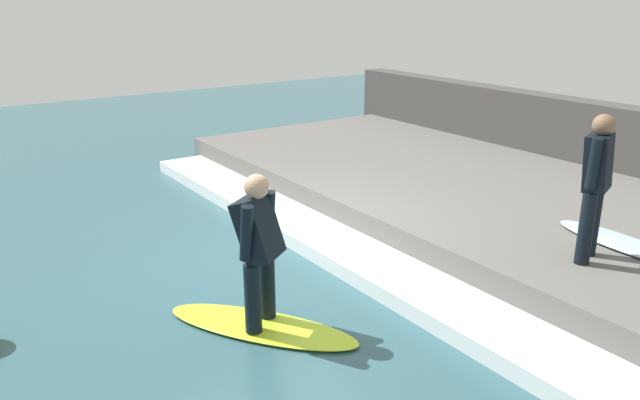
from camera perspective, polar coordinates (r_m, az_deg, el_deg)
ground_plane at (r=7.71m, az=-2.99°, el=-5.60°), size 28.00×28.00×0.00m
concrete_ledge at (r=9.62m, az=13.58°, el=0.33°), size 4.40×10.11×0.47m
back_wall at (r=11.39m, az=22.09°, el=4.88°), size 0.50×10.61×1.46m
wave_foam_crest at (r=8.00m, az=0.86°, el=-3.94°), size 0.81×9.60×0.19m
surfboard_riding at (r=6.26m, az=-5.39°, el=-11.39°), size 1.61×2.00×0.06m
surfer_riding at (r=5.88m, az=-5.65°, el=-3.97°), size 0.55×0.55×1.52m
surfer_waiting_near at (r=6.90m, az=23.90°, el=1.68°), size 0.50×0.36×1.54m
surfboard_waiting_near at (r=7.70m, az=25.99°, el=-3.55°), size 0.62×1.70×0.06m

